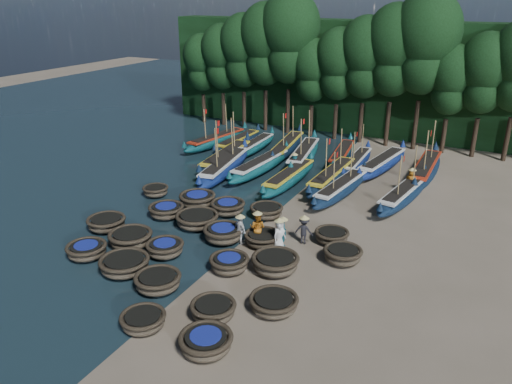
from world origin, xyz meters
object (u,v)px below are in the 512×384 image
at_px(fisherman_5, 294,163).
at_px(long_boat_2, 226,158).
at_px(fisherman_1, 283,229).
at_px(fisherman_6, 411,181).
at_px(coracle_11, 131,238).
at_px(coracle_5, 87,250).
at_px(coracle_7, 158,281).
at_px(long_boat_13, 304,155).
at_px(fisherman_3, 304,229).
at_px(long_boat_7, 341,188).
at_px(coracle_3, 143,320).
at_px(coracle_8, 213,310).
at_px(long_boat_3, 224,167).
at_px(long_boat_16, 382,163).
at_px(coracle_15, 166,210).
at_px(long_boat_9, 217,140).
at_px(long_boat_17, 425,170).
at_px(long_boat_10, 238,142).
at_px(coracle_19, 343,255).
at_px(coracle_20, 156,191).
at_px(long_boat_5, 289,177).
at_px(fisherman_4, 240,229).
at_px(long_boat_6, 332,176).
at_px(fisherman_0, 279,234).
at_px(long_boat_11, 254,146).
at_px(coracle_21, 197,199).
at_px(coracle_24, 332,236).
at_px(fisherman_2, 258,227).
at_px(long_boat_4, 260,166).
at_px(long_boat_12, 287,146).
at_px(long_boat_15, 356,162).
at_px(coracle_4, 206,342).
at_px(coracle_14, 275,263).
at_px(coracle_13, 229,263).
at_px(long_boat_8, 404,194).
at_px(coracle_9, 274,303).
at_px(coracle_6, 125,264).
at_px(coracle_16, 197,219).
at_px(coracle_17, 223,233).
at_px(coracle_22, 228,207).

bearing_deg(fisherman_5, long_boat_2, 160.07).
bearing_deg(fisherman_1, fisherman_6, -71.69).
bearing_deg(coracle_11, coracle_5, -121.87).
xyz_separation_m(coracle_7, long_boat_13, (-1.05, 19.53, 0.17)).
bearing_deg(fisherman_3, long_boat_7, -91.63).
bearing_deg(coracle_3, coracle_8, 40.37).
xyz_separation_m(long_boat_3, long_boat_16, (9.83, 6.12, -0.06)).
relative_size(coracle_15, long_boat_9, 0.28).
relative_size(long_boat_9, long_boat_17, 0.89).
bearing_deg(long_boat_10, fisherman_3, -48.38).
height_order(coracle_19, coracle_20, coracle_19).
distance_m(long_boat_5, fisherman_4, 9.16).
relative_size(long_boat_6, fisherman_0, 4.56).
bearing_deg(long_boat_11, fisherman_6, -16.40).
bearing_deg(coracle_3, coracle_21, 113.25).
xyz_separation_m(coracle_24, long_boat_9, (-14.58, 12.43, 0.17)).
distance_m(coracle_21, coracle_24, 8.90).
relative_size(coracle_11, fisherman_1, 1.34).
xyz_separation_m(long_boat_16, fisherman_0, (-1.65, -14.57, 0.34)).
relative_size(coracle_15, fisherman_2, 1.18).
xyz_separation_m(long_boat_4, fisherman_6, (10.50, 0.84, 0.34)).
bearing_deg(fisherman_5, fisherman_6, -28.40).
bearing_deg(long_boat_12, long_boat_3, -113.40).
bearing_deg(long_boat_15, coracle_4, -88.91).
distance_m(coracle_3, coracle_14, 6.79).
bearing_deg(coracle_13, fisherman_1, 72.56).
relative_size(coracle_11, long_boat_12, 0.27).
xyz_separation_m(long_boat_13, long_boat_17, (8.96, 0.65, 0.01)).
height_order(long_boat_5, long_boat_8, long_boat_8).
bearing_deg(coracle_21, coracle_9, -41.15).
xyz_separation_m(coracle_6, coracle_21, (-1.28, 8.07, 0.05)).
distance_m(coracle_20, long_boat_13, 12.27).
distance_m(coracle_4, long_boat_17, 23.02).
distance_m(long_boat_17, fisherman_6, 3.54).
distance_m(coracle_24, fisherman_3, 1.54).
xyz_separation_m(coracle_16, long_boat_12, (-1.12, 14.96, 0.12)).
distance_m(coracle_16, long_boat_13, 13.42).
distance_m(coracle_15, coracle_16, 2.35).
relative_size(coracle_8, coracle_24, 1.12).
bearing_deg(coracle_20, long_boat_8, 23.42).
distance_m(coracle_8, long_boat_8, 16.24).
bearing_deg(long_boat_10, coracle_7, -68.67).
height_order(coracle_9, coracle_17, coracle_17).
relative_size(long_boat_4, long_boat_11, 1.12).
bearing_deg(coracle_8, coracle_24, 76.42).
relative_size(coracle_6, long_boat_11, 0.32).
distance_m(coracle_21, long_boat_7, 9.21).
bearing_deg(coracle_8, coracle_17, 117.23).
relative_size(coracle_21, long_boat_15, 0.33).
relative_size(coracle_22, long_boat_9, 0.25).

